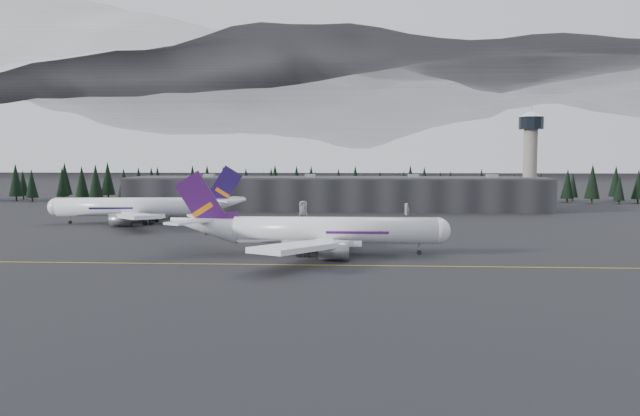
# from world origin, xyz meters

# --- Properties ---
(ground) EXTENTS (1400.00, 1400.00, 0.00)m
(ground) POSITION_xyz_m (0.00, 0.00, 0.00)
(ground) COLOR black
(ground) RESTS_ON ground
(taxiline) EXTENTS (400.00, 0.40, 0.02)m
(taxiline) POSITION_xyz_m (0.00, -2.00, 0.01)
(taxiline) COLOR gold
(taxiline) RESTS_ON ground
(terminal) EXTENTS (160.00, 30.00, 12.60)m
(terminal) POSITION_xyz_m (0.00, 125.00, 6.30)
(terminal) COLOR black
(terminal) RESTS_ON ground
(control_tower) EXTENTS (10.00, 10.00, 37.70)m
(control_tower) POSITION_xyz_m (75.00, 128.00, 23.41)
(control_tower) COLOR gray
(control_tower) RESTS_ON ground
(treeline) EXTENTS (360.00, 20.00, 15.00)m
(treeline) POSITION_xyz_m (0.00, 162.00, 7.50)
(treeline) COLOR black
(treeline) RESTS_ON ground
(mountain_ridge) EXTENTS (4400.00, 900.00, 420.00)m
(mountain_ridge) POSITION_xyz_m (0.00, 1000.00, 0.00)
(mountain_ridge) COLOR white
(mountain_ridge) RESTS_ON ground
(jet_main) EXTENTS (59.33, 54.79, 17.45)m
(jet_main) POSITION_xyz_m (-1.55, 11.76, 4.92)
(jet_main) COLOR white
(jet_main) RESTS_ON ground
(jet_parked) EXTENTS (60.53, 55.64, 17.81)m
(jet_parked) POSITION_xyz_m (-56.01, 68.75, 5.02)
(jet_parked) COLOR white
(jet_parked) RESTS_ON ground
(gse_vehicle_a) EXTENTS (3.59, 5.93, 1.54)m
(gse_vehicle_a) POSITION_xyz_m (-10.02, 92.10, 0.77)
(gse_vehicle_a) COLOR silver
(gse_vehicle_a) RESTS_ON ground
(gse_vehicle_b) EXTENTS (4.71, 3.61, 1.50)m
(gse_vehicle_b) POSITION_xyz_m (25.70, 99.33, 0.75)
(gse_vehicle_b) COLOR #BBBBBD
(gse_vehicle_b) RESTS_ON ground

